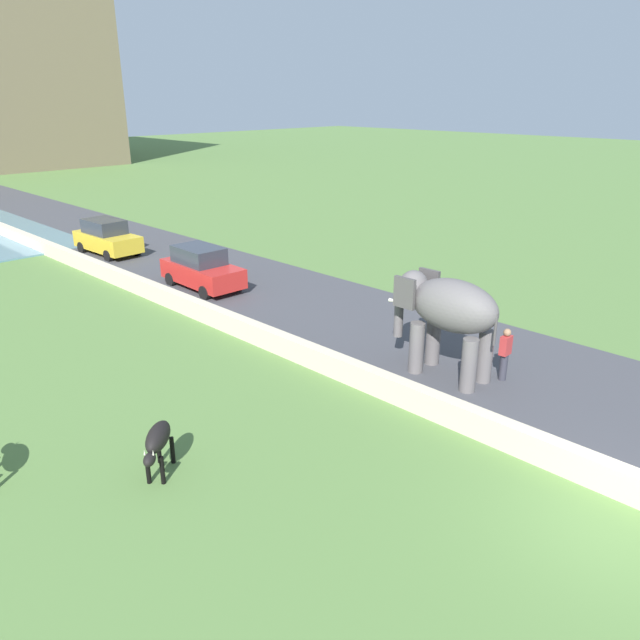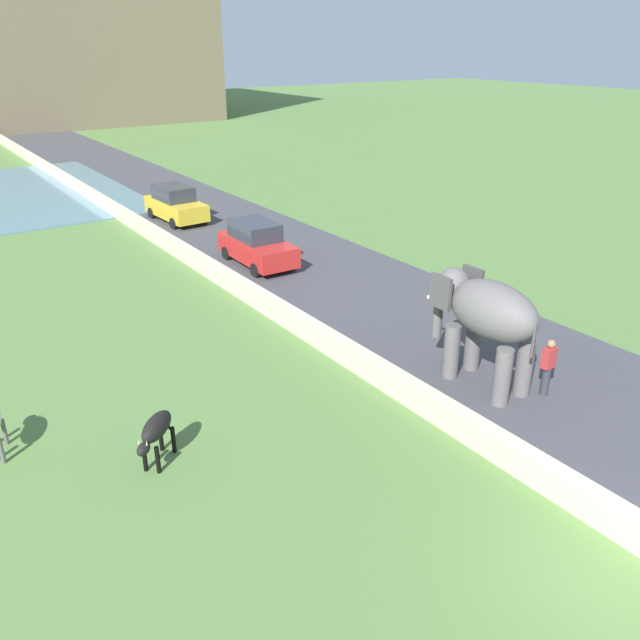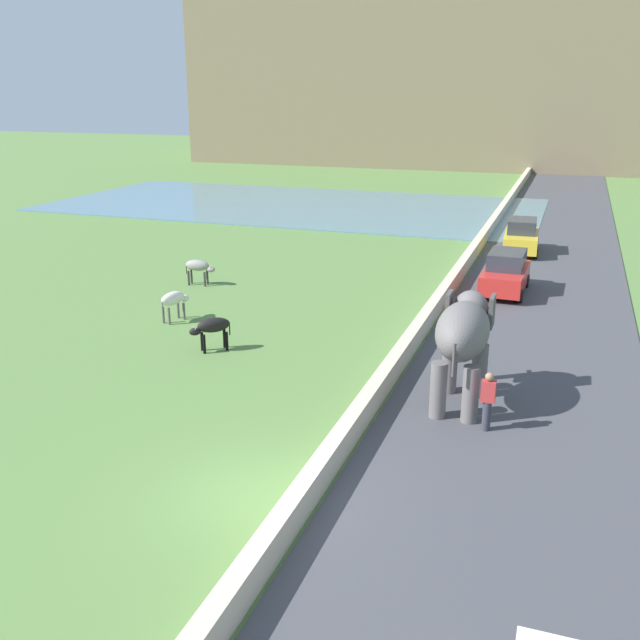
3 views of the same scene
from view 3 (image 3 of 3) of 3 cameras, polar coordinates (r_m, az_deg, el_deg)
ground_plane at (r=15.97m, az=-5.27°, el=-13.78°), size 220.00×220.00×0.00m
road_surface at (r=33.34m, az=17.43°, el=2.62°), size 7.00×120.00×0.06m
barrier_wall at (r=31.66m, az=10.43°, el=2.95°), size 0.40×110.00×0.68m
lake at (r=54.57m, az=-2.09°, el=9.16°), size 36.00×18.00×0.08m
hill_distant at (r=92.22m, az=12.92°, el=20.27°), size 64.00×28.00×25.55m
elephant at (r=19.67m, az=11.37°, el=-1.21°), size 1.41×3.47×2.99m
person_beside_elephant at (r=18.66m, az=13.22°, el=-6.28°), size 0.36×0.22×1.63m
car_red at (r=31.54m, az=14.56°, el=3.66°), size 1.88×4.04×1.80m
car_yellow at (r=39.67m, az=15.75°, el=6.42°), size 1.95×4.08×1.80m
cow_black at (r=24.01m, az=-8.59°, el=-0.55°), size 1.26×1.18×1.15m
cow_white at (r=27.38m, az=-11.57°, el=1.60°), size 0.71×1.42×1.15m
cow_grey at (r=32.32m, az=-9.66°, el=4.21°), size 1.41×0.54×1.15m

